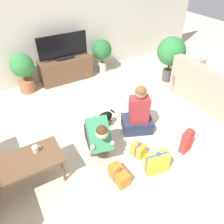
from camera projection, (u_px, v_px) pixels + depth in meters
name	position (u px, v px, depth m)	size (l,w,h in m)	color
ground_plane	(110.00, 138.00, 3.83)	(16.00, 16.00, 0.00)	beige
wall_back	(51.00, 24.00, 4.84)	(8.40, 0.06, 2.60)	beige
sofa_right	(213.00, 91.00, 4.51)	(0.91, 1.73, 0.84)	tan
coffee_table	(21.00, 165.00, 2.85)	(1.07, 0.53, 0.46)	brown
tv_console	(66.00, 69.00, 5.32)	(1.25, 0.42, 0.56)	brown
tv	(63.00, 48.00, 5.00)	(1.16, 0.20, 0.58)	black
potted_plant_back_left	(23.00, 70.00, 4.75)	(0.50, 0.50, 0.89)	#A36042
potted_plant_back_right	(102.00, 51.00, 5.50)	(0.49, 0.49, 0.85)	beige
potted_plant_corner_right	(171.00, 53.00, 5.02)	(0.66, 0.66, 1.08)	#4C4C51
person_kneeling	(98.00, 136.00, 3.38)	(0.48, 0.84, 0.79)	#23232D
person_sitting	(138.00, 115.00, 3.79)	(0.64, 0.60, 0.94)	#283351
dog	(102.00, 119.00, 3.90)	(0.57, 0.27, 0.34)	black
gift_box_a	(119.00, 175.00, 3.08)	(0.18, 0.34, 0.27)	orange
gift_box_b	(138.00, 150.00, 3.45)	(0.21, 0.24, 0.28)	yellow
gift_box_c	(157.00, 163.00, 3.18)	(0.37, 0.22, 0.39)	yellow
gift_bag_a	(187.00, 141.00, 3.47)	(0.22, 0.15, 0.43)	red
mug	(36.00, 149.00, 2.94)	(0.12, 0.08, 0.09)	silver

